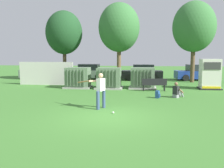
% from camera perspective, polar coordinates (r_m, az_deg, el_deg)
% --- Properties ---
extents(ground_plane, '(96.00, 96.00, 0.00)m').
position_cam_1_polar(ground_plane, '(10.44, -1.18, -7.74)').
color(ground_plane, '#3D752D').
extents(fence_panel, '(4.80, 0.12, 2.00)m').
position_cam_1_polar(fence_panel, '(22.18, -15.02, 2.37)').
color(fence_panel, beige).
rests_on(fence_panel, ground).
extents(transformer_west, '(2.10, 1.70, 1.62)m').
position_cam_1_polar(transformer_west, '(19.66, -7.87, 1.38)').
color(transformer_west, '#9E9B93').
rests_on(transformer_west, ground).
extents(transformer_mid_west, '(2.10, 1.70, 1.62)m').
position_cam_1_polar(transformer_mid_west, '(19.10, -0.69, 1.29)').
color(transformer_mid_west, '#9E9B93').
rests_on(transformer_mid_west, ground).
extents(transformer_mid_east, '(2.10, 1.70, 1.62)m').
position_cam_1_polar(transformer_mid_east, '(19.33, 7.09, 1.30)').
color(transformer_mid_east, '#9E9B93').
rests_on(transformer_mid_east, ground).
extents(generator_enclosure, '(1.60, 1.40, 2.30)m').
position_cam_1_polar(generator_enclosure, '(20.22, 21.73, 2.10)').
color(generator_enclosure, '#262626').
rests_on(generator_enclosure, ground).
extents(park_bench, '(1.83, 0.61, 0.92)m').
position_cam_1_polar(park_bench, '(18.07, 9.75, 0.07)').
color(park_bench, black).
rests_on(park_bench, ground).
extents(batter, '(1.53, 1.00, 1.74)m').
position_cam_1_polar(batter, '(11.98, -2.83, -1.11)').
color(batter, '#384C75').
rests_on(batter, ground).
extents(sports_ball, '(0.09, 0.09, 0.09)m').
position_cam_1_polar(sports_ball, '(11.09, 0.27, -6.64)').
color(sports_ball, white).
rests_on(sports_ball, ground).
extents(seated_spectator, '(0.75, 0.72, 0.96)m').
position_cam_1_polar(seated_spectator, '(15.66, 14.84, -1.68)').
color(seated_spectator, gray).
rests_on(seated_spectator, ground).
extents(backpack, '(0.34, 0.37, 0.44)m').
position_cam_1_polar(backpack, '(15.23, 10.52, -2.42)').
color(backpack, '#264C8C').
rests_on(backpack, ground).
extents(tree_left, '(3.69, 3.69, 7.04)m').
position_cam_1_polar(tree_left, '(25.90, -11.06, 11.57)').
color(tree_left, '#4C3828').
rests_on(tree_left, ground).
extents(tree_center_left, '(3.99, 3.99, 7.63)m').
position_cam_1_polar(tree_center_left, '(24.49, 1.64, 12.92)').
color(tree_center_left, brown).
rests_on(tree_center_left, ground).
extents(tree_center_right, '(3.98, 3.98, 7.60)m').
position_cam_1_polar(tree_center_right, '(24.81, 18.48, 12.44)').
color(tree_center_right, brown).
rests_on(tree_center_right, ground).
extents(parked_car_leftmost, '(4.32, 2.16, 1.62)m').
position_cam_1_polar(parked_car_leftmost, '(28.11, -16.23, 2.72)').
color(parked_car_leftmost, '#B2B2B7').
rests_on(parked_car_leftmost, ground).
extents(parked_car_left_of_center, '(4.22, 1.95, 1.62)m').
position_cam_1_polar(parked_car_left_of_center, '(26.90, -5.55, 2.78)').
color(parked_car_left_of_center, '#B2B2B7').
rests_on(parked_car_left_of_center, ground).
extents(parked_car_right_of_center, '(4.24, 2.01, 1.62)m').
position_cam_1_polar(parked_car_right_of_center, '(25.81, 7.02, 2.60)').
color(parked_car_right_of_center, black).
rests_on(parked_car_right_of_center, ground).
extents(parked_car_rightmost, '(4.38, 2.31, 1.62)m').
position_cam_1_polar(parked_car_rightmost, '(26.92, 18.99, 2.45)').
color(parked_car_rightmost, navy).
rests_on(parked_car_rightmost, ground).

